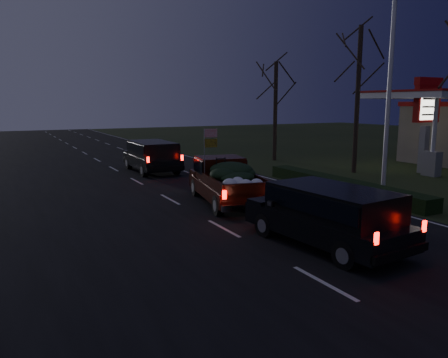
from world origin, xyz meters
name	(u,v)px	position (x,y,z in m)	size (l,w,h in m)	color
ground	(224,229)	(0.00, 0.00, 0.00)	(120.00, 120.00, 0.00)	black
road_asphalt	(224,229)	(0.00, 0.00, 0.01)	(14.00, 120.00, 0.02)	black
hedge_row	(341,185)	(7.80, 3.00, 0.30)	(1.00, 10.00, 0.60)	black
light_pole	(390,72)	(9.50, 2.00, 5.48)	(0.50, 0.90, 9.16)	silver
gas_price_pylon	(427,109)	(16.00, 4.99, 3.77)	(2.00, 0.41, 5.57)	gray
gas_canopy	(435,99)	(18.00, 6.00, 4.35)	(7.10, 6.10, 4.88)	silver
bare_tree_mid	(359,64)	(12.50, 7.00, 6.35)	(3.60, 3.60, 8.50)	black
bare_tree_far	(276,87)	(11.50, 14.00, 5.23)	(3.60, 3.60, 7.00)	black
pickup_truck	(226,179)	(1.87, 3.34, 1.04)	(2.95, 5.55, 2.77)	#330E07
lead_suv	(152,153)	(1.79, 12.72, 1.14)	(2.28, 5.27, 1.51)	black
rear_suv	(329,211)	(1.83, -3.02, 1.08)	(2.64, 5.16, 1.43)	black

